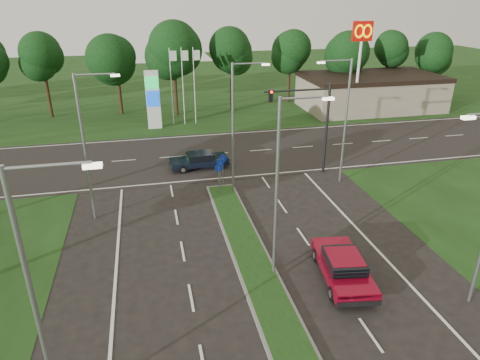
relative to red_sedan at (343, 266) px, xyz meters
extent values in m
cube|color=black|center=(-3.98, 50.17, -0.73)|extent=(160.00, 50.00, 0.02)
cube|color=black|center=(-3.98, 19.17, -0.73)|extent=(160.00, 12.00, 0.02)
cube|color=slate|center=(-3.98, -0.83, -0.67)|extent=(2.00, 26.00, 0.12)
cube|color=gray|center=(18.02, 31.17, 1.27)|extent=(16.00, 9.00, 4.00)
cylinder|color=gray|center=(-3.18, 1.17, 3.77)|extent=(0.16, 0.16, 9.00)
cylinder|color=gray|center=(-2.08, 1.17, 8.17)|extent=(2.20, 0.10, 0.10)
cube|color=#FFF2CC|center=(-0.98, 1.17, 8.07)|extent=(0.50, 0.22, 0.12)
cylinder|color=gray|center=(-3.18, 11.17, 3.77)|extent=(0.16, 0.16, 9.00)
cylinder|color=gray|center=(-2.08, 11.17, 8.17)|extent=(2.20, 0.10, 0.10)
cube|color=#FFF2CC|center=(-0.98, 11.17, 8.07)|extent=(0.50, 0.22, 0.12)
cylinder|color=gray|center=(-12.48, -4.83, 3.77)|extent=(0.16, 0.16, 9.00)
cylinder|color=gray|center=(-11.38, -4.83, 8.17)|extent=(2.20, 0.10, 0.10)
cube|color=#FFF2CC|center=(-10.28, -4.83, 8.07)|extent=(0.50, 0.22, 0.12)
cylinder|color=gray|center=(-12.48, 9.17, 3.77)|extent=(0.16, 0.16, 9.00)
cylinder|color=gray|center=(-11.38, 9.17, 8.17)|extent=(2.20, 0.10, 0.10)
cube|color=#FFF2CC|center=(-10.28, 9.17, 8.07)|extent=(0.50, 0.22, 0.12)
cylinder|color=gray|center=(5.02, 11.17, 3.77)|extent=(0.16, 0.16, 9.00)
cylinder|color=gray|center=(3.92, 11.17, 8.17)|extent=(2.20, 0.10, 0.10)
cube|color=#FFF2CC|center=(2.82, 11.17, 8.07)|extent=(0.50, 0.22, 0.12)
cube|color=#FFF2CC|center=(2.82, -2.83, 8.07)|extent=(0.50, 0.22, 0.12)
cylinder|color=black|center=(4.52, 13.17, 2.77)|extent=(0.20, 0.20, 7.00)
cylinder|color=black|center=(2.02, 13.17, 5.87)|extent=(5.00, 0.14, 0.14)
cube|color=black|center=(0.02, 13.17, 5.57)|extent=(0.28, 0.28, 0.90)
sphere|color=#FF190C|center=(0.02, 12.99, 5.87)|extent=(0.20, 0.20, 0.20)
cylinder|color=gray|center=(-4.28, 10.67, 0.37)|extent=(0.06, 0.06, 2.20)
cylinder|color=#0C26A5|center=(-4.28, 10.67, 1.37)|extent=(0.56, 0.04, 0.56)
cylinder|color=gray|center=(-3.98, 11.67, 0.37)|extent=(0.06, 0.06, 2.20)
cylinder|color=#0C26A5|center=(-3.98, 11.67, 1.37)|extent=(0.56, 0.04, 0.56)
cylinder|color=gray|center=(-3.68, 12.37, 0.37)|extent=(0.06, 0.06, 2.20)
cylinder|color=#0C26A5|center=(-3.68, 12.37, 1.37)|extent=(0.56, 0.04, 0.56)
cube|color=silver|center=(-7.98, 28.17, 2.27)|extent=(1.40, 0.30, 6.00)
cube|color=#0CA53F|center=(-7.98, 27.99, 4.07)|extent=(1.30, 0.08, 1.20)
cube|color=#0C3FBF|center=(-7.98, 27.99, 2.47)|extent=(1.30, 0.08, 1.60)
cylinder|color=silver|center=(-5.98, 29.17, 3.27)|extent=(0.08, 0.08, 8.00)
cube|color=#B2D8B2|center=(-5.63, 29.17, 6.47)|extent=(0.70, 0.02, 1.00)
cylinder|color=silver|center=(-4.78, 29.17, 3.27)|extent=(0.08, 0.08, 8.00)
cube|color=#B2D8B2|center=(-4.43, 29.17, 6.47)|extent=(0.70, 0.02, 1.00)
cylinder|color=silver|center=(-3.58, 29.17, 3.27)|extent=(0.08, 0.08, 8.00)
cube|color=#B2D8B2|center=(-3.23, 29.17, 6.47)|extent=(0.70, 0.02, 1.00)
cylinder|color=silver|center=(14.02, 27.17, 4.27)|extent=(0.30, 0.30, 10.00)
cube|color=#BF0C07|center=(14.02, 27.17, 8.67)|extent=(2.20, 0.35, 2.00)
torus|color=#FFC600|center=(13.57, 26.95, 8.67)|extent=(1.06, 0.16, 1.06)
torus|color=#FFC600|center=(14.47, 26.95, 8.67)|extent=(1.06, 0.16, 1.06)
cylinder|color=black|center=(-3.98, 35.17, 1.47)|extent=(0.36, 0.36, 4.40)
sphere|color=black|center=(-3.98, 35.17, 5.77)|extent=(6.00, 6.00, 6.00)
sphere|color=black|center=(-3.68, 34.97, 6.77)|extent=(4.80, 4.80, 4.80)
cube|color=maroon|center=(0.00, 0.03, -0.11)|extent=(2.72, 5.20, 0.51)
cube|color=black|center=(-0.01, -0.07, 0.37)|extent=(2.02, 2.41, 0.47)
cube|color=maroon|center=(-0.01, -0.07, 0.61)|extent=(1.86, 2.00, 0.05)
cylinder|color=black|center=(-0.69, 1.73, -0.38)|extent=(0.32, 0.72, 0.70)
cylinder|color=black|center=(1.16, 1.46, -0.38)|extent=(0.32, 0.72, 0.70)
cylinder|color=black|center=(-1.15, -1.41, -0.38)|extent=(0.32, 0.72, 0.70)
cylinder|color=black|center=(0.70, -1.68, -0.38)|extent=(0.32, 0.72, 0.70)
cube|color=black|center=(-4.95, 16.21, -0.16)|extent=(4.67, 2.13, 0.47)
cube|color=black|center=(-4.86, 16.21, 0.29)|extent=(2.10, 1.70, 0.44)
cube|color=black|center=(-4.86, 16.21, 0.50)|extent=(1.73, 1.59, 0.04)
cylinder|color=black|center=(-6.36, 15.27, -0.41)|extent=(0.65, 0.25, 0.64)
cylinder|color=black|center=(-6.46, 16.98, -0.41)|extent=(0.65, 0.25, 0.64)
cylinder|color=black|center=(-3.44, 15.44, -0.41)|extent=(0.65, 0.25, 0.64)
cylinder|color=black|center=(-3.54, 17.15, -0.41)|extent=(0.65, 0.25, 0.64)
camera|label=1|loc=(-8.76, -15.97, 12.26)|focal=32.00mm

